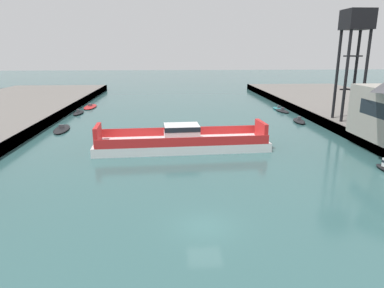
{
  "coord_description": "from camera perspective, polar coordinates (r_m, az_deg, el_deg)",
  "views": [
    {
      "loc": [
        -2.29,
        -22.46,
        12.23
      ],
      "look_at": [
        0.0,
        15.28,
        2.0
      ],
      "focal_mm": 32.64,
      "sensor_mm": 36.0,
      "label": 1
    }
  ],
  "objects": [
    {
      "name": "moored_boat_far_right",
      "position": [
        79.87,
        -16.28,
        5.87
      ],
      "size": [
        2.49,
        7.42,
        0.88
      ],
      "color": "red",
      "rests_on": "ground"
    },
    {
      "name": "moored_boat_near_right",
      "position": [
        72.59,
        -18.07,
        4.88
      ],
      "size": [
        1.72,
        5.24,
        0.94
      ],
      "color": "black",
      "rests_on": "ground"
    },
    {
      "name": "moored_boat_upstream_a",
      "position": [
        58.56,
        -20.51,
        2.32
      ],
      "size": [
        2.93,
        7.15,
        0.89
      ],
      "color": "black",
      "rests_on": "ground"
    },
    {
      "name": "moored_boat_far_left",
      "position": [
        63.57,
        17.08,
        3.64
      ],
      "size": [
        2.15,
        5.07,
        1.04
      ],
      "color": "black",
      "rests_on": "ground"
    },
    {
      "name": "moored_boat_mid_right",
      "position": [
        75.97,
        14.01,
        5.6
      ],
      "size": [
        2.25,
        5.34,
        0.93
      ],
      "color": "#237075",
      "rests_on": "ground"
    },
    {
      "name": "crane_tower",
      "position": [
        59.82,
        25.22,
        16.34
      ],
      "size": [
        3.87,
        3.87,
        16.49
      ],
      "color": "black",
      "rests_on": "quay_right"
    },
    {
      "name": "chain_ferry",
      "position": [
        44.31,
        -1.7,
        0.44
      ],
      "size": [
        22.04,
        7.15,
        3.3
      ],
      "color": "silver",
      "rests_on": "ground"
    },
    {
      "name": "ground_plane",
      "position": [
        25.68,
        2.12,
        -13.32
      ],
      "size": [
        400.0,
        400.0,
        0.0
      ],
      "primitive_type": "plane",
      "color": "#335B5B"
    },
    {
      "name": "moored_boat_upstream_b",
      "position": [
        73.69,
        14.55,
        5.28
      ],
      "size": [
        2.33,
        5.03,
        0.92
      ],
      "color": "black",
      "rests_on": "ground"
    }
  ]
}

